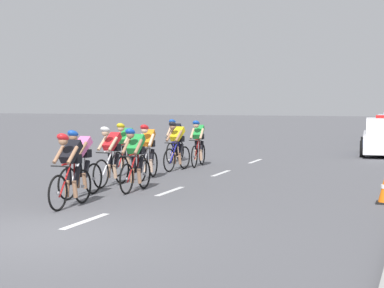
% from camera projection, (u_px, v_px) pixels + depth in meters
% --- Properties ---
extents(ground_plane, '(160.00, 160.00, 0.00)m').
position_uv_depth(ground_plane, '(47.00, 235.00, 10.22)').
color(ground_plane, '#56565B').
extents(lane_markings_centre, '(0.14, 17.60, 0.01)m').
position_uv_depth(lane_markings_centre, '(170.00, 191.00, 15.11)').
color(lane_markings_centre, white).
rests_on(lane_markings_centre, ground).
extents(cyclist_lead, '(0.42, 1.72, 1.56)m').
position_uv_depth(cyclist_lead, '(70.00, 169.00, 12.80)').
color(cyclist_lead, black).
rests_on(cyclist_lead, ground).
extents(cyclist_second, '(0.44, 1.72, 1.56)m').
position_uv_depth(cyclist_second, '(80.00, 162.00, 14.14)').
color(cyclist_second, black).
rests_on(cyclist_second, ground).
extents(cyclist_third, '(0.42, 1.72, 1.56)m').
position_uv_depth(cyclist_third, '(135.00, 159.00, 15.02)').
color(cyclist_third, black).
rests_on(cyclist_third, ground).
extents(cyclist_fourth, '(0.44, 1.72, 1.56)m').
position_uv_depth(cyclist_fourth, '(111.00, 155.00, 15.99)').
color(cyclist_fourth, black).
rests_on(cyclist_fourth, ground).
extents(cyclist_fifth, '(0.45, 1.72, 1.56)m').
position_uv_depth(cyclist_fifth, '(148.00, 151.00, 17.38)').
color(cyclist_fifth, black).
rests_on(cyclist_fifth, ground).
extents(cyclist_sixth, '(0.42, 1.72, 1.56)m').
position_uv_depth(cyclist_sixth, '(125.00, 148.00, 18.42)').
color(cyclist_sixth, black).
rests_on(cyclist_sixth, ground).
extents(cyclist_seventh, '(0.45, 1.72, 1.56)m').
position_uv_depth(cyclist_seventh, '(177.00, 145.00, 19.55)').
color(cyclist_seventh, black).
rests_on(cyclist_seventh, ground).
extents(cyclist_eighth, '(0.44, 1.72, 1.56)m').
position_uv_depth(cyclist_eighth, '(198.00, 143.00, 20.80)').
color(cyclist_eighth, black).
rests_on(cyclist_eighth, ground).
extents(cyclist_ninth, '(0.42, 1.72, 1.56)m').
position_uv_depth(cyclist_ninth, '(175.00, 140.00, 22.15)').
color(cyclist_ninth, black).
rests_on(cyclist_ninth, ground).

